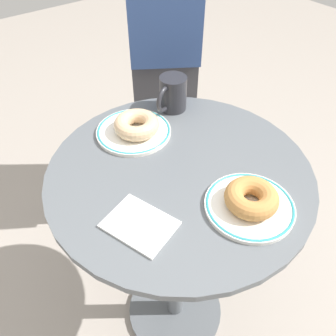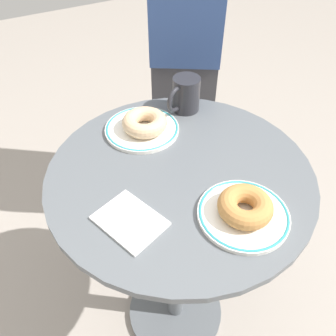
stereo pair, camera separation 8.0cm
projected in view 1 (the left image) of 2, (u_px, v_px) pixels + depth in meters
ground_plane at (175, 311)px, 1.37m from camera, size 7.00×7.00×0.02m
cafe_table at (177, 234)px, 1.00m from camera, size 0.64×0.64×0.78m
plate_left at (134, 131)px, 0.92m from camera, size 0.20×0.20×0.01m
plate_right at (249, 206)px, 0.73m from camera, size 0.19×0.19×0.01m
donut_glazed at (137, 125)px, 0.90m from camera, size 0.16×0.16×0.04m
donut_old_fashioned at (251, 198)px, 0.71m from camera, size 0.12×0.12×0.04m
paper_napkin at (140, 224)px, 0.70m from camera, size 0.16×0.14×0.01m
coffee_mug at (172, 94)px, 0.97m from camera, size 0.08×0.12×0.10m
person_figure at (162, 53)px, 1.28m from camera, size 0.50×0.43×1.59m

